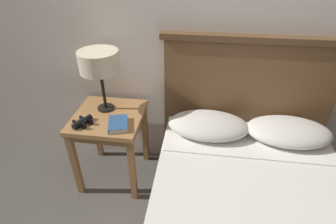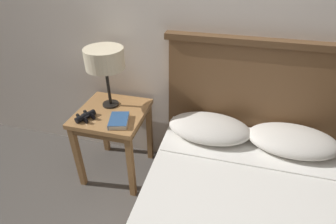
{
  "view_description": "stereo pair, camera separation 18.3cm",
  "coord_description": "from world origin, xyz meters",
  "px_view_note": "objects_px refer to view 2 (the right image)",
  "views": [
    {
      "loc": [
        0.05,
        -0.85,
        1.73
      ],
      "look_at": [
        -0.16,
        0.69,
        0.73
      ],
      "focal_mm": 28.0,
      "sensor_mm": 36.0,
      "label": 1
    },
    {
      "loc": [
        0.23,
        -0.81,
        1.73
      ],
      "look_at": [
        -0.16,
        0.69,
        0.73
      ],
      "focal_mm": 28.0,
      "sensor_mm": 36.0,
      "label": 2
    }
  ],
  "objects_px": {
    "book_on_nightstand": "(119,121)",
    "binoculars_pair": "(86,116)",
    "table_lamp": "(105,60)",
    "nightstand": "(113,121)"
  },
  "relations": [
    {
      "from": "book_on_nightstand",
      "to": "binoculars_pair",
      "type": "distance_m",
      "value": 0.26
    },
    {
      "from": "binoculars_pair",
      "to": "table_lamp",
      "type": "bearing_deg",
      "value": 68.14
    },
    {
      "from": "nightstand",
      "to": "binoculars_pair",
      "type": "relative_size",
      "value": 3.86
    },
    {
      "from": "table_lamp",
      "to": "binoculars_pair",
      "type": "bearing_deg",
      "value": -111.86
    },
    {
      "from": "nightstand",
      "to": "book_on_nightstand",
      "type": "height_order",
      "value": "book_on_nightstand"
    },
    {
      "from": "table_lamp",
      "to": "book_on_nightstand",
      "type": "relative_size",
      "value": 2.19
    },
    {
      "from": "table_lamp",
      "to": "binoculars_pair",
      "type": "distance_m",
      "value": 0.44
    },
    {
      "from": "book_on_nightstand",
      "to": "binoculars_pair",
      "type": "height_order",
      "value": "binoculars_pair"
    },
    {
      "from": "nightstand",
      "to": "book_on_nightstand",
      "type": "bearing_deg",
      "value": -47.21
    },
    {
      "from": "book_on_nightstand",
      "to": "table_lamp",
      "type": "bearing_deg",
      "value": 127.3
    }
  ]
}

